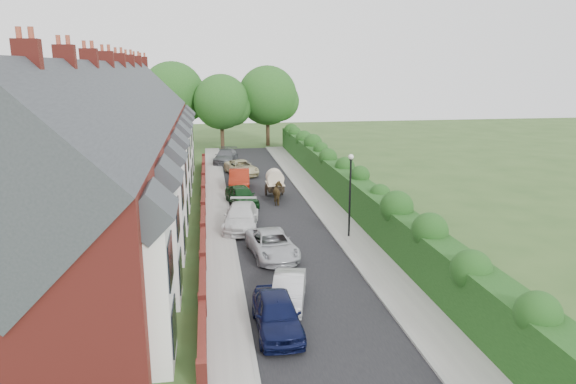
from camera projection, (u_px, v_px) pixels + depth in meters
name	position (u px, v px, depth m)	size (l,w,h in m)	color
ground	(306.00, 266.00, 26.89)	(140.00, 140.00, 0.00)	#2D4C1E
road	(271.00, 210.00, 37.36)	(6.00, 58.00, 0.02)	black
pavement_hedge_side	(326.00, 207.00, 37.97)	(2.20, 58.00, 0.12)	gray
pavement_house_side	(218.00, 211.00, 36.76)	(1.70, 58.00, 0.12)	gray
kerb_hedge_side	(312.00, 207.00, 37.81)	(0.18, 58.00, 0.13)	#969791
kerb_house_side	(229.00, 211.00, 36.88)	(0.18, 58.00, 0.13)	#969791
hedge	(350.00, 185.00, 37.88)	(2.10, 58.00, 2.85)	#153711
terrace_row	(116.00, 155.00, 33.74)	(9.05, 40.50, 11.50)	maroon
garden_wall_row	(203.00, 210.00, 35.56)	(0.35, 40.35, 1.10)	maroon
lamppost	(350.00, 185.00, 30.46)	(0.32, 0.32, 5.16)	black
tree_far_left	(224.00, 103.00, 63.56)	(7.14, 6.80, 9.29)	#332316
tree_far_right	(270.00, 97.00, 66.26)	(7.98, 7.60, 10.31)	#332316
tree_far_back	(176.00, 95.00, 65.32)	(8.40, 8.00, 10.82)	#332316
car_navy	(277.00, 313.00, 20.11)	(1.74, 4.32, 1.47)	black
car_silver_a	(289.00, 290.00, 22.46)	(1.35, 3.86, 1.27)	#B4B4B9
car_silver_b	(272.00, 244.00, 28.09)	(2.25, 4.88, 1.36)	#B5B7BD
car_white	(241.00, 217.00, 32.98)	(2.11, 5.19, 1.51)	silver
car_green	(242.00, 196.00, 38.41)	(1.75, 4.34, 1.48)	black
car_red	(239.00, 179.00, 43.85)	(1.70, 4.89, 1.61)	maroon
car_beige	(241.00, 168.00, 49.29)	(2.28, 4.94, 1.37)	beige
car_grey	(226.00, 156.00, 55.21)	(2.07, 5.08, 1.47)	#54565B
horse	(279.00, 193.00, 38.76)	(0.88, 1.93, 1.63)	#4A361B
horse_cart	(275.00, 181.00, 40.65)	(1.41, 3.12, 2.25)	black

